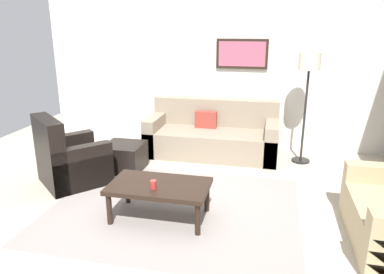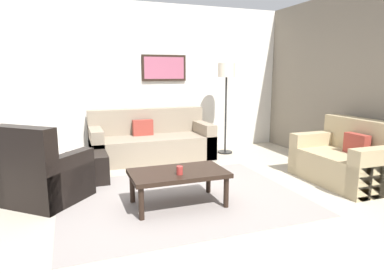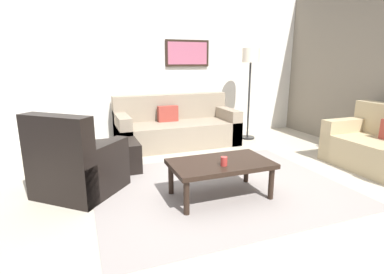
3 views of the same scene
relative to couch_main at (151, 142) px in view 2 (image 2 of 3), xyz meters
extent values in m
plane|color=#B2A893|center=(-0.12, -2.08, -0.29)|extent=(8.00, 8.00, 0.00)
cube|color=silver|center=(-0.12, 0.52, 1.11)|extent=(6.00, 0.12, 2.80)
cube|color=slate|center=(2.88, -2.08, 1.11)|extent=(0.12, 5.20, 2.80)
cube|color=gray|center=(-0.12, -2.08, -0.29)|extent=(2.89, 2.28, 0.01)
cube|color=gray|center=(0.00, -0.10, -0.08)|extent=(2.13, 0.95, 0.42)
cube|color=gray|center=(0.00, 0.25, 0.15)|extent=(2.13, 0.24, 0.88)
cube|color=gray|center=(-0.96, -0.10, 0.02)|extent=(0.20, 0.95, 0.62)
cube|color=gray|center=(0.96, -0.10, 0.02)|extent=(0.20, 0.95, 0.62)
cube|color=#99382D|center=(-0.13, 0.03, 0.27)|extent=(0.36, 0.12, 0.28)
cube|color=tan|center=(2.24, -2.31, -0.08)|extent=(0.89, 1.35, 0.42)
cube|color=tan|center=(2.56, -2.31, 0.15)|extent=(0.24, 1.35, 0.88)
cube|color=tan|center=(2.24, -1.73, 0.02)|extent=(0.89, 0.20, 0.62)
cube|color=tan|center=(2.24, -2.88, 0.02)|extent=(0.89, 0.20, 0.62)
cube|color=#99382D|center=(2.34, -2.39, 0.27)|extent=(0.12, 0.36, 0.28)
cube|color=black|center=(-1.66, -1.61, -0.07)|extent=(1.13, 1.13, 0.44)
cube|color=black|center=(-1.85, -1.84, 0.18)|extent=(0.73, 0.68, 0.95)
cube|color=black|center=(-1.42, -1.82, 0.01)|extent=(0.65, 0.71, 0.60)
cube|color=black|center=(-1.90, -1.40, 0.01)|extent=(0.65, 0.71, 0.60)
cube|color=black|center=(-1.16, -1.05, -0.09)|extent=(0.56, 0.56, 0.40)
cylinder|color=black|center=(-0.71, -2.56, -0.11)|extent=(0.06, 0.06, 0.36)
cylinder|color=black|center=(0.27, -2.56, -0.11)|extent=(0.06, 0.06, 0.36)
cylinder|color=black|center=(-0.71, -2.04, -0.11)|extent=(0.06, 0.06, 0.36)
cylinder|color=black|center=(0.27, -2.04, -0.11)|extent=(0.06, 0.06, 0.36)
cube|color=black|center=(-0.22, -2.30, 0.09)|extent=(1.10, 0.64, 0.05)
cylinder|color=#B2332D|center=(-0.24, -2.43, 0.16)|extent=(0.07, 0.07, 0.10)
cylinder|color=black|center=(1.44, -0.12, -0.28)|extent=(0.28, 0.28, 0.03)
cylinder|color=#262626|center=(1.44, -0.12, 0.43)|extent=(0.04, 0.04, 1.45)
cylinder|color=beige|center=(1.44, -0.12, 1.29)|extent=(0.32, 0.32, 0.26)
cube|color=black|center=(0.40, 0.43, 1.32)|extent=(0.86, 0.04, 0.49)
cube|color=#A9546D|center=(0.40, 0.42, 1.32)|extent=(0.78, 0.01, 0.41)
camera|label=1|loc=(0.95, -5.84, 1.81)|focal=34.33mm
camera|label=2|loc=(-1.35, -5.84, 1.22)|focal=31.34mm
camera|label=3|loc=(-1.62, -5.11, 1.18)|focal=28.22mm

